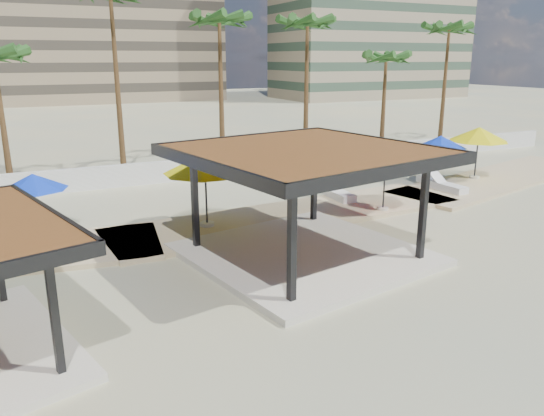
{
  "coord_description": "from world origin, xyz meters",
  "views": [
    {
      "loc": [
        -8.36,
        -12.36,
        6.65
      ],
      "look_at": [
        -0.36,
        4.3,
        1.4
      ],
      "focal_mm": 35.0,
      "sensor_mm": 36.0,
      "label": 1
    }
  ],
  "objects_px": {
    "lounger_d": "(431,181)",
    "lounger_b": "(448,187)",
    "lounger_a": "(2,260)",
    "lounger_c": "(339,194)",
    "pavilion_central": "(306,193)",
    "umbrella_c": "(386,161)"
  },
  "relations": [
    {
      "from": "lounger_d",
      "to": "lounger_b",
      "type": "bearing_deg",
      "value": -174.98
    },
    {
      "from": "lounger_a",
      "to": "lounger_c",
      "type": "bearing_deg",
      "value": -82.07
    },
    {
      "from": "lounger_a",
      "to": "lounger_b",
      "type": "xyz_separation_m",
      "value": [
        20.24,
        1.43,
        0.03
      ]
    },
    {
      "from": "pavilion_central",
      "to": "lounger_b",
      "type": "xyz_separation_m",
      "value": [
        10.83,
        4.63,
        -1.91
      ]
    },
    {
      "from": "lounger_a",
      "to": "lounger_c",
      "type": "distance_m",
      "value": 14.65
    },
    {
      "from": "lounger_b",
      "to": "lounger_d",
      "type": "xyz_separation_m",
      "value": [
        0.13,
        1.36,
        -0.0
      ]
    },
    {
      "from": "lounger_c",
      "to": "pavilion_central",
      "type": "bearing_deg",
      "value": 141.55
    },
    {
      "from": "lounger_c",
      "to": "lounger_d",
      "type": "height_order",
      "value": "lounger_c"
    },
    {
      "from": "pavilion_central",
      "to": "lounger_d",
      "type": "xyz_separation_m",
      "value": [
        10.97,
        6.0,
        -1.92
      ]
    },
    {
      "from": "pavilion_central",
      "to": "lounger_a",
      "type": "distance_m",
      "value": 10.12
    },
    {
      "from": "umbrella_c",
      "to": "lounger_d",
      "type": "xyz_separation_m",
      "value": [
        5.26,
        2.84,
        -1.99
      ]
    },
    {
      "from": "pavilion_central",
      "to": "umbrella_c",
      "type": "bearing_deg",
      "value": 18.47
    },
    {
      "from": "lounger_d",
      "to": "pavilion_central",
      "type": "bearing_deg",
      "value": 129.28
    },
    {
      "from": "lounger_b",
      "to": "lounger_c",
      "type": "xyz_separation_m",
      "value": [
        -5.8,
        1.07,
        0.0
      ]
    },
    {
      "from": "lounger_c",
      "to": "lounger_d",
      "type": "distance_m",
      "value": 5.94
    },
    {
      "from": "umbrella_c",
      "to": "lounger_a",
      "type": "bearing_deg",
      "value": 179.84
    },
    {
      "from": "lounger_c",
      "to": "lounger_d",
      "type": "xyz_separation_m",
      "value": [
        5.94,
        0.29,
        -0.01
      ]
    },
    {
      "from": "lounger_a",
      "to": "lounger_b",
      "type": "relative_size",
      "value": 0.86
    },
    {
      "from": "pavilion_central",
      "to": "lounger_c",
      "type": "relative_size",
      "value": 3.97
    },
    {
      "from": "pavilion_central",
      "to": "lounger_c",
      "type": "xyz_separation_m",
      "value": [
        5.03,
        5.71,
        -1.91
      ]
    },
    {
      "from": "lounger_a",
      "to": "lounger_b",
      "type": "distance_m",
      "value": 20.29
    },
    {
      "from": "lounger_a",
      "to": "lounger_b",
      "type": "bearing_deg",
      "value": -87.87
    }
  ]
}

